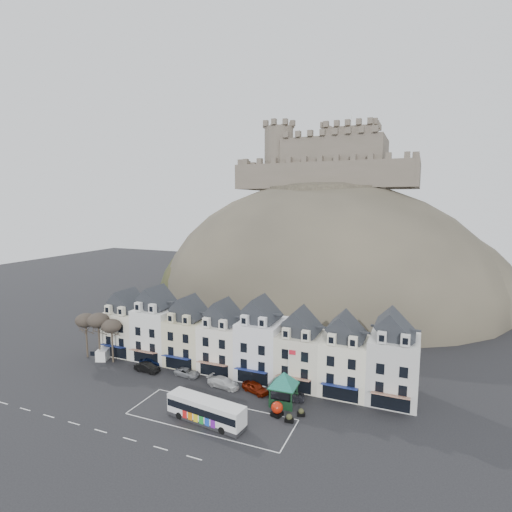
{
  "coord_description": "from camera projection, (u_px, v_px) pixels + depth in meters",
  "views": [
    {
      "loc": [
        26.76,
        -42.07,
        28.32
      ],
      "look_at": [
        -1.08,
        24.0,
        18.54
      ],
      "focal_mm": 28.0,
      "sensor_mm": 36.0,
      "label": 1
    }
  ],
  "objects": [
    {
      "name": "ground",
      "position": [
        193.0,
        418.0,
        52.54
      ],
      "size": [
        300.0,
        300.0,
        0.0
      ],
      "primitive_type": "plane",
      "color": "black",
      "rests_on": "ground"
    },
    {
      "name": "coach_bay_markings",
      "position": [
        211.0,
        417.0,
        52.92
      ],
      "size": [
        22.0,
        7.5,
        0.01
      ],
      "primitive_type": "cube",
      "color": "silver",
      "rests_on": "ground"
    },
    {
      "name": "townhouse_terrace",
      "position": [
        244.0,
        341.0,
        66.35
      ],
      "size": [
        54.4,
        9.35,
        11.8
      ],
      "color": "#ECE7CC",
      "rests_on": "ground"
    },
    {
      "name": "castle_hill",
      "position": [
        324.0,
        300.0,
        115.01
      ],
      "size": [
        100.0,
        76.0,
        68.0
      ],
      "color": "#3B362D",
      "rests_on": "ground"
    },
    {
      "name": "castle",
      "position": [
        330.0,
        161.0,
        116.24
      ],
      "size": [
        50.2,
        22.2,
        22.0
      ],
      "color": "#62594A",
      "rests_on": "ground"
    },
    {
      "name": "tree_left_far",
      "position": [
        86.0,
        321.0,
        72.36
      ],
      "size": [
        3.61,
        3.61,
        8.24
      ],
      "color": "#382F23",
      "rests_on": "ground"
    },
    {
      "name": "tree_left_mid",
      "position": [
        98.0,
        321.0,
        71.16
      ],
      "size": [
        3.78,
        3.78,
        8.64
      ],
      "color": "#382F23",
      "rests_on": "ground"
    },
    {
      "name": "tree_left_near",
      "position": [
        111.0,
        326.0,
        70.09
      ],
      "size": [
        3.43,
        3.43,
        7.84
      ],
      "color": "#382F23",
      "rests_on": "ground"
    },
    {
      "name": "bus",
      "position": [
        206.0,
        410.0,
        51.42
      ],
      "size": [
        11.24,
        3.93,
        3.11
      ],
      "rotation": [
        0.0,
        0.0,
        -0.13
      ],
      "color": "#262628",
      "rests_on": "ground"
    },
    {
      "name": "bus_shelter",
      "position": [
        284.0,
        379.0,
        55.71
      ],
      "size": [
        7.52,
        7.52,
        4.78
      ],
      "rotation": [
        0.0,
        0.0,
        0.04
      ],
      "color": "black",
      "rests_on": "ground"
    },
    {
      "name": "red_buoy",
      "position": [
        277.0,
        409.0,
        53.06
      ],
      "size": [
        1.63,
        1.63,
        1.95
      ],
      "rotation": [
        0.0,
        0.0,
        -0.29
      ],
      "color": "black",
      "rests_on": "ground"
    },
    {
      "name": "flagpole",
      "position": [
        289.0,
        370.0,
        57.26
      ],
      "size": [
        1.1,
        0.11,
        7.62
      ],
      "rotation": [
        0.0,
        0.0,
        0.03
      ],
      "color": "silver",
      "rests_on": "ground"
    },
    {
      "name": "white_van",
      "position": [
        105.0,
        353.0,
        72.76
      ],
      "size": [
        3.2,
        4.56,
        1.91
      ],
      "rotation": [
        0.0,
        0.0,
        0.37
      ],
      "color": "white",
      "rests_on": "ground"
    },
    {
      "name": "planter_west",
      "position": [
        289.0,
        418.0,
        51.54
      ],
      "size": [
        1.17,
        0.78,
        1.12
      ],
      "rotation": [
        0.0,
        0.0,
        0.1
      ],
      "color": "black",
      "rests_on": "ground"
    },
    {
      "name": "planter_east",
      "position": [
        301.0,
        413.0,
        53.01
      ],
      "size": [
        1.18,
        0.85,
        1.06
      ],
      "rotation": [
        0.0,
        0.0,
        0.34
      ],
      "color": "black",
      "rests_on": "ground"
    },
    {
      "name": "car_navy",
      "position": [
        151.0,
        362.0,
        69.57
      ],
      "size": [
        4.1,
        2.59,
        1.3
      ],
      "primitive_type": "imported",
      "rotation": [
        0.0,
        0.0,
        1.87
      ],
      "color": "#0B1538",
      "rests_on": "ground"
    },
    {
      "name": "car_black",
      "position": [
        147.0,
        368.0,
        66.81
      ],
      "size": [
        4.61,
        1.87,
        1.49
      ],
      "primitive_type": "imported",
      "rotation": [
        0.0,
        0.0,
        1.51
      ],
      "color": "black",
      "rests_on": "ground"
    },
    {
      "name": "car_silver",
      "position": [
        187.0,
        372.0,
        65.21
      ],
      "size": [
        4.53,
        2.53,
        1.22
      ],
      "primitive_type": "imported",
      "rotation": [
        0.0,
        0.0,
        1.45
      ],
      "color": "#929499",
      "rests_on": "ground"
    },
    {
      "name": "car_white",
      "position": [
        223.0,
        382.0,
        61.27
      ],
      "size": [
        5.47,
        2.74,
        1.52
      ],
      "primitive_type": "imported",
      "rotation": [
        0.0,
        0.0,
        1.45
      ],
      "color": "silver",
      "rests_on": "ground"
    },
    {
      "name": "car_maroon",
      "position": [
        255.0,
        388.0,
        59.57
      ],
      "size": [
        4.87,
        3.36,
        1.54
      ],
      "primitive_type": "imported",
      "rotation": [
        0.0,
        0.0,
        1.19
      ],
      "color": "#601405",
      "rests_on": "ground"
    },
    {
      "name": "car_charcoal",
      "position": [
        288.0,
        395.0,
        57.27
      ],
      "size": [
        4.97,
        2.59,
        1.56
      ],
      "primitive_type": "imported",
      "rotation": [
        0.0,
        0.0,
        1.78
      ],
      "color": "black",
      "rests_on": "ground"
    }
  ]
}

